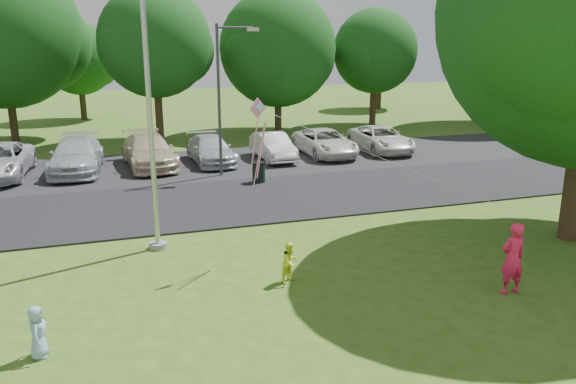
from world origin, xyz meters
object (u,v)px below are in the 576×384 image
object	(u,v)px
flagpole	(149,100)
child_blue	(38,332)
child_yellow	(290,262)
kite	(265,129)
street_lamp	(225,87)
trash_can	(259,173)
woman	(513,258)

from	to	relation	value
flagpole	child_blue	bearing A→B (deg)	-117.58
child_yellow	kite	distance (m)	3.36
street_lamp	trash_can	bearing A→B (deg)	-56.85
street_lamp	flagpole	bearing A→B (deg)	-111.43
trash_can	kite	bearing A→B (deg)	-103.97
trash_can	kite	size ratio (longest dim) A/B	0.17
street_lamp	woman	size ratio (longest dim) A/B	3.69
woman	trash_can	bearing A→B (deg)	-76.40
woman	child_blue	distance (m)	10.10
woman	child_blue	world-z (taller)	woman
kite	child_yellow	bearing A→B (deg)	-108.89
flagpole	street_lamp	size ratio (longest dim) A/B	1.58
kite	street_lamp	bearing A→B (deg)	57.97
trash_can	child_yellow	distance (m)	9.81
street_lamp	child_blue	xyz separation A→B (m)	(-6.37, -13.05, -3.31)
street_lamp	child_yellow	world-z (taller)	street_lamp
trash_can	kite	world-z (taller)	kite
child_yellow	kite	world-z (taller)	kite
trash_can	child_blue	world-z (taller)	child_blue
child_yellow	child_blue	bearing A→B (deg)	166.35
flagpole	woman	bearing A→B (deg)	-36.61
kite	child_blue	bearing A→B (deg)	-174.87
trash_can	street_lamp	bearing A→B (deg)	119.56
street_lamp	trash_can	world-z (taller)	street_lamp
trash_can	child_yellow	bearing A→B (deg)	-100.96
flagpole	child_yellow	xyz separation A→B (m)	(2.82, -3.33, -3.66)
child_blue	flagpole	bearing A→B (deg)	-22.45
flagpole	child_yellow	world-z (taller)	flagpole
street_lamp	child_blue	bearing A→B (deg)	-112.44
child_blue	kite	world-z (taller)	kite
flagpole	street_lamp	world-z (taller)	flagpole
trash_can	woman	bearing A→B (deg)	-76.87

